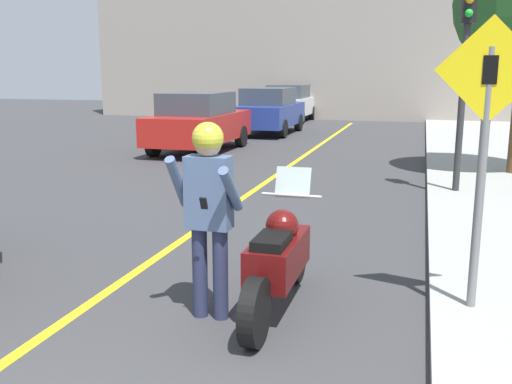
% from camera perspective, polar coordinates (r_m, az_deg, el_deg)
% --- Properties ---
extents(road_center_line, '(0.12, 36.00, 0.01)m').
position_cam_1_polar(road_center_line, '(8.67, -4.84, -3.03)').
color(road_center_line, yellow).
rests_on(road_center_line, ground).
extents(building_backdrop, '(28.00, 1.20, 8.18)m').
position_cam_1_polar(building_backdrop, '(27.98, 11.60, 15.45)').
color(building_backdrop, gray).
rests_on(building_backdrop, ground).
extents(motorcycle, '(0.62, 2.16, 1.28)m').
position_cam_1_polar(motorcycle, '(5.43, 2.26, -6.74)').
color(motorcycle, black).
rests_on(motorcycle, ground).
extents(person_biker, '(0.59, 0.49, 1.81)m').
position_cam_1_polar(person_biker, '(5.08, -4.76, -0.74)').
color(person_biker, '#282D4C').
rests_on(person_biker, ground).
extents(crossing_sign, '(0.91, 0.08, 2.59)m').
position_cam_1_polar(crossing_sign, '(5.34, 21.87, 5.05)').
color(crossing_sign, slate).
rests_on(crossing_sign, sidewalk_curb).
extents(traffic_light, '(0.26, 0.30, 3.70)m').
position_cam_1_polar(traffic_light, '(10.82, 20.27, 13.59)').
color(traffic_light, '#2D2D30').
rests_on(traffic_light, sidewalk_curb).
extents(parked_car_red, '(1.88, 4.20, 1.68)m').
position_cam_1_polar(parked_car_red, '(16.41, -5.73, 7.02)').
color(parked_car_red, black).
rests_on(parked_car_red, ground).
extents(parked_car_blue, '(1.88, 4.20, 1.68)m').
position_cam_1_polar(parked_car_blue, '(21.18, 1.32, 8.15)').
color(parked_car_blue, black).
rests_on(parked_car_blue, ground).
extents(parked_car_white, '(1.88, 4.20, 1.68)m').
position_cam_1_polar(parked_car_white, '(26.56, 3.34, 8.89)').
color(parked_car_white, black).
rests_on(parked_car_white, ground).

